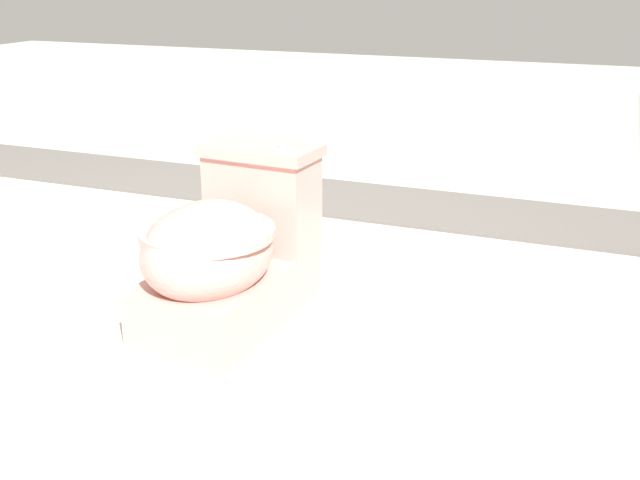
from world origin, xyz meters
name	(u,v)px	position (x,y,z in m)	size (l,w,h in m)	color
ground_plane	(208,283)	(0.00, 0.00, 0.00)	(14.00, 14.00, 0.00)	#B7B2A8
gravel_strip	(428,208)	(-1.10, 0.50, 0.01)	(0.56, 8.00, 0.01)	#605B56
toilet	(227,252)	(0.22, 0.20, 0.22)	(0.66, 0.42, 0.52)	#E09E93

